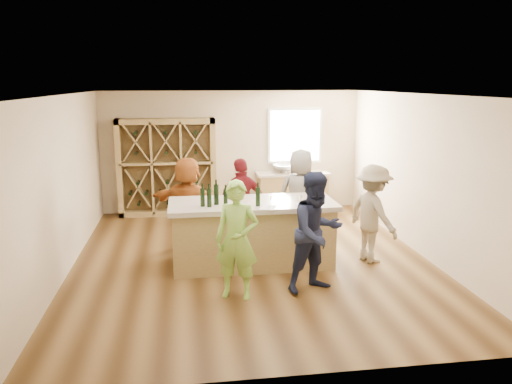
{
  "coord_description": "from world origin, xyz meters",
  "views": [
    {
      "loc": [
        -1.09,
        -8.06,
        3.01
      ],
      "look_at": [
        0.1,
        0.2,
        1.15
      ],
      "focal_mm": 35.0,
      "sensor_mm": 36.0,
      "label": 1
    }
  ],
  "objects": [
    {
      "name": "wall_back",
      "position": [
        0.0,
        3.55,
        1.4
      ],
      "size": [
        6.0,
        0.1,
        2.8
      ],
      "primitive_type": "cube",
      "color": "#C9B291",
      "rests_on": "ground"
    },
    {
      "name": "wine_bottle_b",
      "position": [
        -0.73,
        -0.45,
        1.23
      ],
      "size": [
        0.07,
        0.07,
        0.29
      ],
      "primitive_type": "cylinder",
      "rotation": [
        0.0,
        0.0,
        -0.01
      ],
      "color": "black",
      "rests_on": "tasting_counter_top"
    },
    {
      "name": "window_pane",
      "position": [
        1.5,
        3.44,
        1.75
      ],
      "size": [
        1.18,
        0.01,
        1.18
      ],
      "primitive_type": "cube",
      "color": "white",
      "rests_on": "wall_back"
    },
    {
      "name": "wine_bottle_a",
      "position": [
        -0.84,
        -0.4,
        1.23
      ],
      "size": [
        0.07,
        0.07,
        0.29
      ],
      "primitive_type": "cylinder",
      "rotation": [
        0.0,
        0.0,
        -0.0
      ],
      "color": "black",
      "rests_on": "tasting_counter_top"
    },
    {
      "name": "wine_glass_c",
      "position": [
        0.68,
        -0.64,
        1.17
      ],
      "size": [
        0.08,
        0.08,
        0.18
      ],
      "primitive_type": "cone",
      "rotation": [
        0.0,
        0.0,
        -0.14
      ],
      "color": "white",
      "rests_on": "tasting_counter_top"
    },
    {
      "name": "wine_bottle_c",
      "position": [
        -0.61,
        -0.31,
        1.24
      ],
      "size": [
        0.09,
        0.09,
        0.33
      ],
      "primitive_type": "cylinder",
      "rotation": [
        0.0,
        0.0,
        -0.16
      ],
      "color": "black",
      "rests_on": "tasting_counter_top"
    },
    {
      "name": "wine_glass_e",
      "position": [
        0.97,
        -0.5,
        1.16
      ],
      "size": [
        0.07,
        0.07,
        0.17
      ],
      "primitive_type": "cone",
      "rotation": [
        0.0,
        0.0,
        -0.16
      ],
      "color": "white",
      "rests_on": "tasting_counter_top"
    },
    {
      "name": "person_near_right",
      "position": [
        0.76,
        -1.39,
        0.88
      ],
      "size": [
        0.97,
        0.76,
        1.77
      ],
      "primitive_type": "imported",
      "rotation": [
        0.0,
        0.0,
        0.38
      ],
      "color": "#191E38",
      "rests_on": "floor"
    },
    {
      "name": "back_counter_top",
      "position": [
        1.4,
        3.2,
        0.89
      ],
      "size": [
        1.7,
        0.62,
        0.06
      ],
      "primitive_type": "cube",
      "color": "#B1A390",
      "rests_on": "back_counter_base"
    },
    {
      "name": "tasting_counter_top",
      "position": [
        -0.02,
        -0.2,
        1.04
      ],
      "size": [
        2.72,
        1.12,
        0.08
      ],
      "primitive_type": "cube",
      "color": "#B1A390",
      "rests_on": "tasting_counter_base"
    },
    {
      "name": "window_frame",
      "position": [
        1.5,
        3.47,
        1.75
      ],
      "size": [
        1.3,
        0.06,
        1.3
      ],
      "primitive_type": "cube",
      "color": "white",
      "rests_on": "wall_back"
    },
    {
      "name": "tasting_menu_a",
      "position": [
        -0.38,
        -0.57,
        1.08
      ],
      "size": [
        0.24,
        0.3,
        0.0
      ],
      "primitive_type": "cube",
      "rotation": [
        0.0,
        0.0,
        0.18
      ],
      "color": "white",
      "rests_on": "tasting_counter_top"
    },
    {
      "name": "person_near_left",
      "position": [
        -0.41,
        -1.45,
        0.84
      ],
      "size": [
        0.73,
        0.62,
        1.69
      ],
      "primitive_type": "imported",
      "rotation": [
        0.0,
        0.0,
        -0.32
      ],
      "color": "#8CC64C",
      "rests_on": "floor"
    },
    {
      "name": "back_counter_base",
      "position": [
        1.4,
        3.2,
        0.43
      ],
      "size": [
        1.6,
        0.58,
        0.86
      ],
      "primitive_type": "cube",
      "color": "olive",
      "rests_on": "floor"
    },
    {
      "name": "tasting_menu_b",
      "position": [
        0.18,
        -0.62,
        1.08
      ],
      "size": [
        0.33,
        0.37,
        0.0
      ],
      "primitive_type": "cube",
      "rotation": [
        0.0,
        0.0,
        -0.41
      ],
      "color": "white",
      "rests_on": "tasting_counter_top"
    },
    {
      "name": "tasting_counter_base",
      "position": [
        -0.02,
        -0.2,
        0.5
      ],
      "size": [
        2.6,
        1.0,
        1.0
      ],
      "primitive_type": "cube",
      "color": "olive",
      "rests_on": "floor"
    },
    {
      "name": "wine_glass_b",
      "position": [
        0.19,
        -0.66,
        1.17
      ],
      "size": [
        0.08,
        0.08,
        0.19
      ],
      "primitive_type": "cone",
      "rotation": [
        0.0,
        0.0,
        -0.13
      ],
      "color": "white",
      "rests_on": "tasting_counter_top"
    },
    {
      "name": "wine_rack",
      "position": [
        -1.5,
        3.27,
        1.1
      ],
      "size": [
        2.2,
        0.45,
        2.2
      ],
      "primitive_type": "cube",
      "color": "olive",
      "rests_on": "floor"
    },
    {
      "name": "wall_left",
      "position": [
        -3.05,
        0.0,
        1.4
      ],
      "size": [
        0.1,
        7.0,
        2.8
      ],
      "primitive_type": "cube",
      "color": "#C9B291",
      "rests_on": "ground"
    },
    {
      "name": "wine_bottle_d",
      "position": [
        -0.48,
        -0.46,
        1.22
      ],
      "size": [
        0.07,
        0.07,
        0.27
      ],
      "primitive_type": "cylinder",
      "rotation": [
        0.0,
        0.0,
        0.05
      ],
      "color": "black",
      "rests_on": "tasting_counter_top"
    },
    {
      "name": "person_server",
      "position": [
        2.01,
        -0.33,
        0.83
      ],
      "size": [
        0.83,
        1.18,
        1.67
      ],
      "primitive_type": "imported",
      "rotation": [
        0.0,
        0.0,
        1.91
      ],
      "color": "gray",
      "rests_on": "floor"
    },
    {
      "name": "person_far_right",
      "position": [
        1.05,
        0.86,
        0.89
      ],
      "size": [
        0.92,
        0.65,
        1.79
      ],
      "primitive_type": "imported",
      "rotation": [
        0.0,
        0.0,
        3.05
      ],
      "color": "slate",
      "rests_on": "floor"
    },
    {
      "name": "faucet",
      "position": [
        1.2,
        3.38,
        1.07
      ],
      "size": [
        0.02,
        0.02,
        0.3
      ],
      "primitive_type": "cylinder",
      "color": "silver",
      "rests_on": "back_counter_top"
    },
    {
      "name": "wine_bottle_f",
      "position": [
        0.03,
        -0.5,
        1.23
      ],
      "size": [
        0.07,
        0.07,
        0.3
      ],
      "primitive_type": "cylinder",
      "color": "black",
      "rests_on": "tasting_counter_top"
    },
    {
      "name": "wine_glass_a",
      "position": [
        -0.38,
        -0.65,
        1.17
      ],
      "size": [
        0.07,
        0.07,
        0.17
      ],
      "primitive_type": "cone",
      "rotation": [
        0.0,
        0.0,
        -0.12
      ],
      "color": "white",
      "rests_on": "tasting_counter_top"
    },
    {
      "name": "wine_bottle_e",
      "position": [
        -0.3,
        -0.33,
        1.23
      ],
      "size": [
        0.09,
        0.09,
        0.29
      ],
      "primitive_type": "cylinder",
      "rotation": [
        0.0,
        0.0,
        0.42
      ],
      "color": "black",
      "rests_on": "tasting_counter_top"
    },
    {
      "name": "tasting_menu_c",
      "position": [
        0.79,
        -0.53,
        1.08
      ],
      "size": [
        0.28,
        0.35,
        0.0
      ],
      "primitive_type": "cube",
      "rotation": [
        0.0,
        0.0,
        0.14
      ],
      "color": "white",
      "rests_on": "tasting_counter_top"
    },
    {
      "name": "person_far_mid",
      "position": [
        -0.09,
        0.72,
        0.83
      ],
      "size": [
        1.08,
        0.79,
        1.66
      ],
      "primitive_type": "imported",
      "rotation": [
        0.0,
        0.0,
        3.48
      ],
      "color": "#590F14",
      "rests_on": "floor"
    },
    {
      "name": "person_far_left",
      "position": [
        -1.05,
        0.83,
        0.84
      ],
      "size": [
        1.66,
        1.17,
        1.69
      ],
      "primitive_type": "imported",
      "rotation": [
        0.0,
        0.0,
        2.7
      ],
      "color": "#994C19",
      "rests_on": "floor"
    },
    {
      "name": "sink",
      "position": [
        1.2,
        3.2,
        1.01
      ],
      "size": [
        0.54,
        0.54,
        0.19
      ],
      "primitive_type": "imported",
      "color": "silver",
      "rests_on": "back_counter_top"
    },
    {
      "name": "wall_front",
      "position": [
        0.0,
        -3.55,
        1.4
      ],
      "size": [
        6.0,
        0.1,
        2.8
      ],
      "primitive_type": "cube",
      "color": "#C9B291",
      "rests_on": "ground"
    },
    {
      "name": "ceiling",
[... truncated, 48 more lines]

